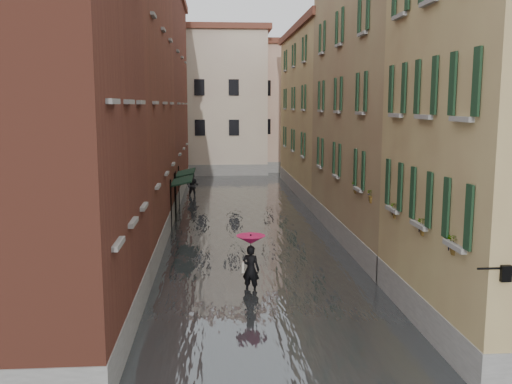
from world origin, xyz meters
name	(u,v)px	position (x,y,z in m)	size (l,w,h in m)	color
ground	(271,312)	(0.00, 0.00, 0.00)	(120.00, 120.00, 0.00)	#505052
floodwater	(247,224)	(0.00, 13.00, 0.10)	(10.00, 60.00, 0.20)	#464B4E
building_left_near	(8,105)	(-7.00, -2.00, 6.50)	(6.00, 8.00, 13.00)	brown
building_left_mid	(96,110)	(-7.00, 9.00, 6.25)	(6.00, 14.00, 12.50)	brown
building_left_far	(139,98)	(-7.00, 24.00, 7.00)	(6.00, 16.00, 14.00)	brown
building_right_mid	(402,105)	(7.00, 9.00, 6.50)	(6.00, 14.00, 13.00)	#9B8E5E
building_right_far	(335,115)	(7.00, 24.00, 5.75)	(6.00, 16.00, 11.50)	#97764E
building_end_cream	(201,105)	(-3.00, 38.00, 6.50)	(12.00, 9.00, 13.00)	beige
building_end_pink	(292,110)	(6.00, 40.00, 6.00)	(10.00, 9.00, 12.00)	#CEAA90
awning_near	(182,182)	(-3.49, 12.69, 2.46)	(1.09, 2.84, 2.80)	black
awning_far	(185,174)	(-3.49, 16.30, 2.47)	(1.09, 2.97, 2.80)	black
wall_lantern	(504,272)	(4.33, -6.00, 3.01)	(0.71, 0.22, 0.35)	black
window_planters	(397,199)	(4.12, 0.53, 3.51)	(0.59, 10.51, 0.84)	brown
pedestrian_main	(251,258)	(-0.53, 1.86, 1.28)	(1.03, 1.03, 2.06)	black
pedestrian_far	(193,185)	(-3.30, 22.32, 0.93)	(0.91, 0.71, 1.86)	black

